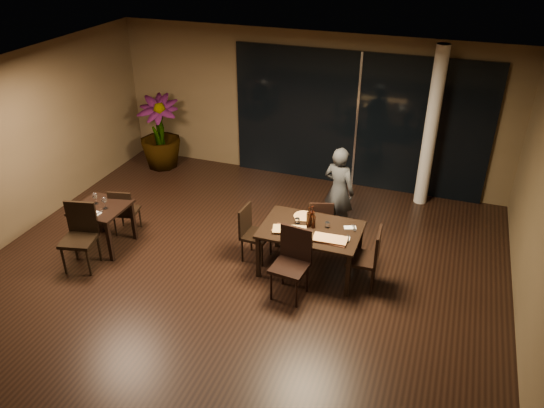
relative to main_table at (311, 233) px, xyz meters
The scene contains 30 objects.
ground 1.45m from the main_table, 141.34° to the right, with size 8.00×8.00×0.00m, color black.
wall_back 3.50m from the main_table, 107.10° to the left, with size 8.00×0.10×3.00m, color brown.
ceiling 2.67m from the main_table, 141.34° to the right, with size 8.00×8.00×0.04m, color silver.
window_panel 3.23m from the main_table, 90.00° to the left, with size 5.00×0.06×2.70m, color black.
column 3.28m from the main_table, 63.84° to the left, with size 0.24×0.24×3.00m, color silver.
main_table is the anchor object (origin of this frame).
side_table 3.44m from the main_table, behind, with size 0.80×0.80×0.75m.
chair_main_far 0.76m from the main_table, 92.99° to the left, with size 0.49×0.49×0.86m.
chair_main_near 0.64m from the main_table, 98.08° to the right, with size 0.53×0.53×1.05m.
chair_main_left 0.99m from the main_table, behind, with size 0.44×0.44×0.91m.
chair_main_right 0.93m from the main_table, ahead, with size 0.48×0.48×0.98m.
chair_side_far 3.29m from the main_table, behind, with size 0.48×0.48×0.87m.
chair_side_near 3.56m from the main_table, 162.69° to the right, with size 0.59×0.59×1.06m.
diner 1.29m from the main_table, 84.72° to the left, with size 0.53×0.35×1.57m, color #2B2D30.
potted_plant 4.87m from the main_table, 147.70° to the left, with size 0.86×0.86×1.57m, color #194717.
pizza_board_left 0.35m from the main_table, 148.06° to the right, with size 0.50×0.25×0.01m, color #492817.
pizza_board_right 0.42m from the main_table, 32.44° to the right, with size 0.50×0.25×0.01m, color #4D2918.
oblong_pizza_left 0.35m from the main_table, 148.06° to the right, with size 0.48×0.22×0.02m, color maroon, non-canonical shape.
oblong_pizza_right 0.43m from the main_table, 32.44° to the right, with size 0.48×0.22×0.02m, color maroon, non-canonical shape.
round_pizza 0.37m from the main_table, 123.67° to the left, with size 0.32×0.32×0.01m, color red.
bottle_a 0.25m from the main_table, 141.90° to the left, with size 0.07×0.07×0.33m, color black, non-canonical shape.
bottle_b 0.22m from the main_table, 58.45° to the left, with size 0.06×0.06×0.27m, color black, non-canonical shape.
bottle_c 0.26m from the main_table, 101.60° to the left, with size 0.07×0.07×0.32m, color black, non-canonical shape.
tumbler_left 0.28m from the main_table, 162.57° to the left, with size 0.07×0.07×0.09m, color white.
tumbler_right 0.28m from the main_table, 27.94° to the left, with size 0.07×0.07×0.09m, color white.
napkin_near 0.55m from the main_table, 11.89° to the right, with size 0.18×0.10×0.01m, color white.
napkin_far 0.60m from the main_table, 20.85° to the left, with size 0.18×0.10×0.01m, color white.
wine_glass_a 3.56m from the main_table, behind, with size 0.08×0.08×0.18m, color white, non-canonical shape.
wine_glass_b 3.34m from the main_table, behind, with size 0.08×0.08×0.19m, color white, non-canonical shape.
side_napkin 3.42m from the main_table, 167.92° to the right, with size 0.18×0.11×0.01m, color white.
Camera 1 is at (2.74, -5.79, 4.96)m, focal length 35.00 mm.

